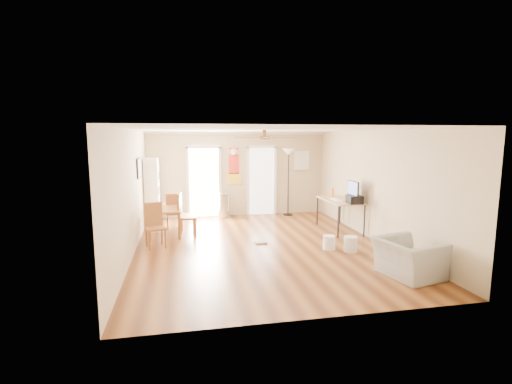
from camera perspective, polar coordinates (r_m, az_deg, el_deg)
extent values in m
plane|color=brown|center=(8.61, 0.79, -8.17)|extent=(7.00, 7.00, 0.00)
cube|color=red|center=(11.69, -3.36, 3.94)|extent=(0.46, 0.03, 1.10)
cube|color=white|center=(12.16, 6.87, 4.78)|extent=(0.50, 0.04, 0.60)
cube|color=black|center=(9.55, -17.26, 3.49)|extent=(0.04, 0.66, 0.48)
cylinder|color=silver|center=(11.55, -4.93, -2.02)|extent=(0.44, 0.44, 0.75)
cube|color=white|center=(10.05, 11.91, -1.13)|extent=(0.17, 0.44, 0.02)
cube|color=black|center=(9.62, 14.63, -1.09)|extent=(0.36, 0.41, 0.20)
cylinder|color=orange|center=(10.49, 11.44, -0.08)|extent=(0.09, 0.09, 0.25)
cylinder|color=white|center=(8.49, 10.96, -7.49)|extent=(0.32, 0.32, 0.30)
cylinder|color=silver|center=(8.42, 14.10, -7.63)|extent=(0.34, 0.34, 0.33)
cube|color=#9A9A95|center=(8.84, 0.75, -7.59)|extent=(0.27, 0.22, 0.04)
imported|color=#9A9A95|center=(7.24, 22.01, -9.26)|extent=(1.08, 1.19, 0.67)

